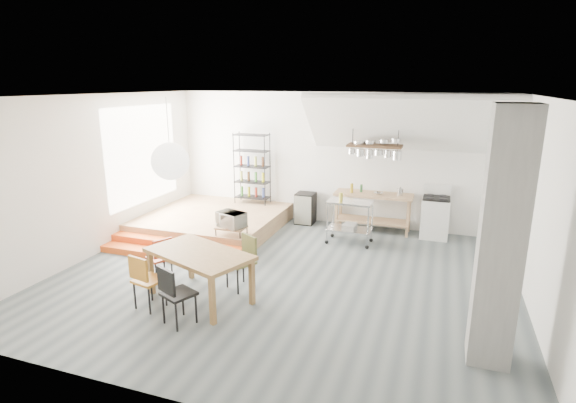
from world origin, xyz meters
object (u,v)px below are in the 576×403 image
at_px(rolling_cart, 350,216).
at_px(mini_fridge, 306,208).
at_px(dining_table, 199,257).
at_px(stove, 435,217).

height_order(rolling_cart, mini_fridge, rolling_cart).
bearing_deg(rolling_cart, dining_table, -115.43).
bearing_deg(stove, dining_table, -128.21).
relative_size(rolling_cart, mini_fridge, 1.28).
distance_m(stove, mini_fridge, 3.07).
relative_size(stove, rolling_cart, 1.19).
bearing_deg(rolling_cart, stove, 32.17).
bearing_deg(rolling_cart, mini_fridge, 142.96).
distance_m(stove, rolling_cart, 2.02).
bearing_deg(dining_table, rolling_cart, 83.65).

